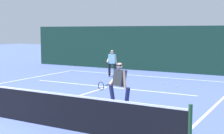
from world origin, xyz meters
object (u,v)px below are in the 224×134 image
(player_far, at_px, (112,62))
(tennis_ball_extra, at_px, (177,86))
(player_near, at_px, (119,84))
(tennis_ball, at_px, (163,83))

(player_far, height_order, tennis_ball_extra, player_far)
(tennis_ball_extra, bearing_deg, player_far, 163.15)
(player_near, relative_size, tennis_ball, 24.37)
(player_far, bearing_deg, tennis_ball_extra, 151.98)
(player_far, height_order, tennis_ball, player_far)
(tennis_ball, xyz_separation_m, tennis_ball_extra, (0.86, -0.34, 0.00))
(player_far, distance_m, tennis_ball, 3.72)
(tennis_ball, bearing_deg, tennis_ball_extra, -21.60)
(player_far, relative_size, tennis_ball_extra, 23.20)
(tennis_ball, distance_m, tennis_ball_extra, 0.93)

